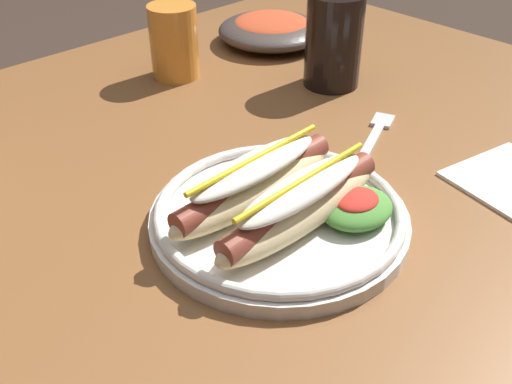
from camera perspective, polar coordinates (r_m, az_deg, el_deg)
dining_table at (r=0.72m, az=-1.95°, el=-6.19°), size 1.33×1.05×0.74m
hot_dog_plate at (r=0.61m, az=2.27°, el=-1.48°), size 0.27×0.27×0.08m
fork at (r=0.81m, az=11.47°, el=5.72°), size 0.12×0.07×0.00m
soda_cup at (r=0.91m, az=7.41°, el=14.09°), size 0.08×0.08×0.14m
extra_cup at (r=0.95m, az=-7.81°, el=14.00°), size 0.07×0.07×0.11m
side_bowl at (r=1.09m, az=1.46°, el=15.25°), size 0.19×0.19×0.05m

